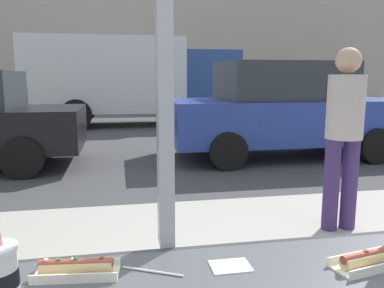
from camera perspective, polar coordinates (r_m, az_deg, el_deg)
name	(u,v)px	position (r m, az deg, el deg)	size (l,w,h in m)	color
ground_plane	(126,143)	(9.32, -9.54, 0.10)	(60.00, 60.00, 0.00)	#424244
sidewalk_strip	(143,272)	(3.15, -7.04, -17.87)	(16.00, 2.80, 0.15)	#B2ADA3
building_facade_far	(120,51)	(19.78, -10.42, 13.08)	(28.00, 1.20, 5.51)	#A89E8E
hotdog_tray_near	(76,268)	(1.23, -16.41, -16.86)	(0.25, 0.12, 0.05)	silver
hotdog_tray_far	(372,258)	(1.35, 24.64, -14.82)	(0.28, 0.15, 0.05)	silver
loose_straw	(152,271)	(1.21, -5.76, -17.87)	(0.01, 0.01, 0.19)	white
napkin_wrapper	(230,266)	(1.25, 5.58, -17.20)	(0.12, 0.09, 0.00)	white
parked_car_blue	(283,110)	(7.77, 13.06, 4.86)	(4.40, 2.06, 1.81)	#283D93
box_truck	(131,77)	(12.84, -8.86, 9.50)	(6.55, 2.44, 2.72)	silver
pedestrian	(344,128)	(3.73, 21.16, 2.17)	(0.32, 0.32, 1.63)	#3E2A60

